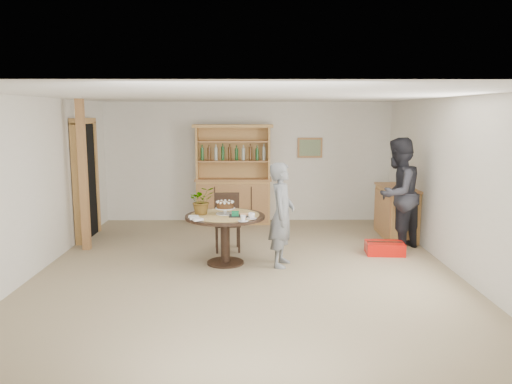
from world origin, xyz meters
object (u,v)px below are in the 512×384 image
object	(u,v)px
dining_table	(225,225)
sideboard	(396,212)
adult_person	(397,194)
red_suitcase	(385,248)
dining_chair	(227,218)
teen_boy	(282,215)
hutch	(233,190)

from	to	relation	value
dining_table	sideboard	bearing A→B (deg)	27.93
dining_table	adult_person	xyz separation A→B (m)	(2.83, 0.80, 0.33)
sideboard	red_suitcase	distance (m)	1.30
dining_table	dining_chair	xyz separation A→B (m)	(-0.01, 0.83, -0.07)
dining_chair	teen_boy	size ratio (longest dim) A/B	0.61
teen_boy	adult_person	bearing A→B (deg)	-51.58
red_suitcase	dining_table	bearing A→B (deg)	-165.00
adult_person	red_suitcase	size ratio (longest dim) A/B	2.99
hutch	red_suitcase	size ratio (longest dim) A/B	3.25
dining_table	adult_person	size ratio (longest dim) A/B	0.64
hutch	dining_table	bearing A→B (deg)	-90.54
dining_table	teen_boy	size ratio (longest dim) A/B	0.77
hutch	teen_boy	size ratio (longest dim) A/B	1.31
dining_table	adult_person	distance (m)	2.96
teen_boy	adult_person	world-z (taller)	adult_person
hutch	dining_chair	bearing A→B (deg)	-90.97
sideboard	dining_table	xyz separation A→B (m)	(-3.07, -1.63, 0.13)
hutch	dining_chair	size ratio (longest dim) A/B	2.16
sideboard	adult_person	xyz separation A→B (m)	(-0.24, -0.82, 0.46)
dining_chair	red_suitcase	world-z (taller)	dining_chair
adult_person	hutch	bearing A→B (deg)	-81.06
dining_chair	adult_person	distance (m)	2.86
dining_table	red_suitcase	distance (m)	2.66
sideboard	adult_person	world-z (taller)	adult_person
dining_chair	red_suitcase	bearing A→B (deg)	-12.87
teen_boy	hutch	bearing A→B (deg)	29.38
teen_boy	red_suitcase	bearing A→B (deg)	-57.26
dining_chair	adult_person	world-z (taller)	adult_person
dining_table	red_suitcase	bearing A→B (deg)	10.73
hutch	dining_chair	xyz separation A→B (m)	(-0.03, -2.04, -0.15)
dining_table	red_suitcase	size ratio (longest dim) A/B	1.91
sideboard	hutch	bearing A→B (deg)	157.79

